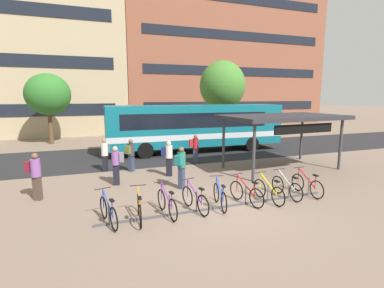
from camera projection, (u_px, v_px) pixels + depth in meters
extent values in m
plane|color=#7A6656|center=(224.00, 205.00, 10.10)|extent=(200.00, 200.00, 0.00)
cube|color=#232326|center=(160.00, 154.00, 19.14)|extent=(80.00, 7.20, 0.01)
cube|color=#0F6070|center=(196.00, 125.00, 19.69)|extent=(12.05, 2.81, 2.70)
cube|color=silver|center=(196.00, 134.00, 19.80)|extent=(12.07, 2.83, 0.36)
cube|color=black|center=(265.00, 107.00, 21.20)|extent=(1.05, 2.32, 0.40)
cube|color=black|center=(271.00, 119.00, 21.51)|extent=(0.13, 2.19, 1.40)
cube|color=black|center=(186.00, 118.00, 20.69)|extent=(9.84, 0.27, 0.97)
cube|color=black|center=(198.00, 121.00, 18.36)|extent=(9.84, 0.27, 0.97)
cylinder|color=black|center=(236.00, 139.00, 22.15)|extent=(1.01, 0.32, 1.00)
cylinder|color=black|center=(252.00, 144.00, 19.99)|extent=(1.01, 0.32, 1.00)
cylinder|color=black|center=(140.00, 144.00, 19.83)|extent=(1.01, 0.32, 1.00)
cylinder|color=black|center=(145.00, 150.00, 17.67)|extent=(1.01, 0.32, 1.00)
cube|color=#47474C|center=(222.00, 207.00, 9.86)|extent=(8.43, 0.21, 0.06)
cylinder|color=#47474C|center=(109.00, 214.00, 8.51)|extent=(0.04, 0.04, 0.70)
cylinder|color=#47474C|center=(140.00, 209.00, 8.83)|extent=(0.04, 0.04, 0.70)
cylinder|color=#47474C|center=(169.00, 205.00, 9.16)|extent=(0.04, 0.04, 0.70)
cylinder|color=#47474C|center=(197.00, 202.00, 9.48)|extent=(0.04, 0.04, 0.70)
cylinder|color=#47474C|center=(222.00, 198.00, 9.81)|extent=(0.04, 0.04, 0.70)
cylinder|color=#47474C|center=(246.00, 195.00, 10.13)|extent=(0.04, 0.04, 0.70)
cylinder|color=#47474C|center=(268.00, 192.00, 10.46)|extent=(0.04, 0.04, 0.70)
cylinder|color=#47474C|center=(289.00, 189.00, 10.78)|extent=(0.04, 0.04, 0.70)
cylinder|color=#47474C|center=(309.00, 186.00, 11.11)|extent=(0.04, 0.04, 0.70)
torus|color=black|center=(104.00, 207.00, 8.98)|extent=(0.20, 0.70, 0.70)
torus|color=black|center=(114.00, 219.00, 8.13)|extent=(0.20, 0.70, 0.70)
cube|color=#1E3DB2|center=(108.00, 203.00, 8.52)|extent=(0.24, 0.90, 0.58)
cylinder|color=#1E3DB2|center=(112.00, 209.00, 8.17)|extent=(0.04, 0.04, 0.55)
cube|color=black|center=(112.00, 200.00, 8.13)|extent=(0.15, 0.24, 0.05)
cylinder|color=#1E3DB2|center=(103.00, 198.00, 8.91)|extent=(0.04, 0.04, 0.65)
cylinder|color=black|center=(103.00, 188.00, 8.86)|extent=(0.51, 0.14, 0.03)
torus|color=black|center=(139.00, 204.00, 9.29)|extent=(0.12, 0.70, 0.70)
torus|color=black|center=(140.00, 216.00, 8.31)|extent=(0.12, 0.70, 0.70)
cube|color=orange|center=(139.00, 200.00, 8.77)|extent=(0.13, 0.92, 0.58)
cylinder|color=orange|center=(140.00, 206.00, 8.37)|extent=(0.03, 0.03, 0.55)
cube|color=black|center=(140.00, 198.00, 8.32)|extent=(0.12, 0.23, 0.05)
cylinder|color=orange|center=(138.00, 195.00, 9.22)|extent=(0.04, 0.04, 0.65)
cylinder|color=black|center=(138.00, 185.00, 9.17)|extent=(0.52, 0.08, 0.03)
torus|color=black|center=(161.00, 199.00, 9.67)|extent=(0.12, 0.70, 0.70)
torus|color=black|center=(173.00, 210.00, 8.77)|extent=(0.12, 0.70, 0.70)
cube|color=#702893|center=(167.00, 195.00, 9.19)|extent=(0.13, 0.92, 0.58)
cylinder|color=#702893|center=(172.00, 201.00, 8.82)|extent=(0.03, 0.03, 0.55)
cube|color=black|center=(172.00, 193.00, 8.77)|extent=(0.12, 0.23, 0.05)
cylinder|color=#702893|center=(162.00, 191.00, 9.60)|extent=(0.04, 0.04, 0.65)
cylinder|color=black|center=(161.00, 182.00, 9.55)|extent=(0.52, 0.09, 0.03)
torus|color=black|center=(187.00, 196.00, 10.00)|extent=(0.17, 0.70, 0.70)
torus|color=black|center=(203.00, 206.00, 9.13)|extent=(0.17, 0.70, 0.70)
cube|color=#702893|center=(195.00, 192.00, 9.53)|extent=(0.20, 0.91, 0.58)
cylinder|color=#702893|center=(201.00, 197.00, 9.17)|extent=(0.04, 0.04, 0.55)
cube|color=black|center=(201.00, 189.00, 9.13)|extent=(0.14, 0.23, 0.05)
cylinder|color=#702893|center=(188.00, 188.00, 9.93)|extent=(0.04, 0.04, 0.65)
cylinder|color=black|center=(188.00, 179.00, 9.88)|extent=(0.52, 0.12, 0.03)
torus|color=black|center=(216.00, 192.00, 10.39)|extent=(0.17, 0.70, 0.70)
torus|color=black|center=(224.00, 203.00, 9.40)|extent=(0.17, 0.70, 0.70)
cube|color=#1E3DB2|center=(220.00, 188.00, 9.86)|extent=(0.20, 0.91, 0.58)
cylinder|color=#1E3DB2|center=(223.00, 194.00, 9.45)|extent=(0.03, 0.03, 0.55)
cube|color=black|center=(223.00, 186.00, 9.41)|extent=(0.14, 0.23, 0.05)
cylinder|color=#1E3DB2|center=(216.00, 184.00, 10.32)|extent=(0.04, 0.04, 0.65)
cylinder|color=black|center=(217.00, 176.00, 10.27)|extent=(0.52, 0.12, 0.03)
torus|color=black|center=(236.00, 190.00, 10.62)|extent=(0.21, 0.70, 0.70)
torus|color=black|center=(257.00, 198.00, 9.78)|extent=(0.21, 0.70, 0.70)
cube|color=red|center=(246.00, 186.00, 10.17)|extent=(0.24, 0.90, 0.58)
cylinder|color=red|center=(255.00, 190.00, 9.82)|extent=(0.04, 0.04, 0.55)
cube|color=black|center=(255.00, 183.00, 9.78)|extent=(0.15, 0.24, 0.05)
cylinder|color=red|center=(237.00, 182.00, 10.56)|extent=(0.04, 0.04, 0.65)
cylinder|color=black|center=(237.00, 174.00, 10.50)|extent=(0.51, 0.15, 0.03)
torus|color=black|center=(260.00, 188.00, 10.86)|extent=(0.11, 0.71, 0.70)
torus|color=black|center=(278.00, 197.00, 9.95)|extent=(0.11, 0.71, 0.70)
cube|color=yellow|center=(268.00, 184.00, 10.37)|extent=(0.12, 0.92, 0.58)
cylinder|color=yellow|center=(277.00, 189.00, 9.99)|extent=(0.03, 0.03, 0.55)
cube|color=black|center=(277.00, 181.00, 9.95)|extent=(0.12, 0.23, 0.05)
cylinder|color=yellow|center=(260.00, 180.00, 10.79)|extent=(0.03, 0.03, 0.65)
cylinder|color=black|center=(261.00, 172.00, 10.74)|extent=(0.52, 0.08, 0.03)
torus|color=black|center=(278.00, 185.00, 11.31)|extent=(0.08, 0.71, 0.70)
torus|color=black|center=(296.00, 192.00, 10.38)|extent=(0.08, 0.71, 0.70)
cube|color=#B7BABF|center=(287.00, 180.00, 10.81)|extent=(0.07, 0.92, 0.58)
cylinder|color=#B7BABF|center=(294.00, 185.00, 10.43)|extent=(0.03, 0.03, 0.55)
cube|color=black|center=(295.00, 178.00, 10.39)|extent=(0.11, 0.22, 0.05)
cylinder|color=#B7BABF|center=(278.00, 177.00, 11.24)|extent=(0.03, 0.03, 0.65)
cylinder|color=black|center=(279.00, 169.00, 11.19)|extent=(0.52, 0.05, 0.03)
torus|color=black|center=(298.00, 182.00, 11.62)|extent=(0.06, 0.70, 0.70)
torus|color=black|center=(317.00, 190.00, 10.68)|extent=(0.06, 0.70, 0.70)
cube|color=red|center=(307.00, 178.00, 11.12)|extent=(0.05, 0.92, 0.58)
cylinder|color=red|center=(315.00, 182.00, 10.73)|extent=(0.03, 0.03, 0.55)
cube|color=black|center=(316.00, 175.00, 10.69)|extent=(0.10, 0.22, 0.05)
cylinder|color=red|center=(299.00, 175.00, 11.55)|extent=(0.03, 0.03, 0.65)
cylinder|color=black|center=(299.00, 167.00, 11.50)|extent=(0.52, 0.04, 0.03)
cylinder|color=#38383D|center=(254.00, 153.00, 12.74)|extent=(0.15, 0.15, 2.64)
cylinder|color=#38383D|center=(340.00, 145.00, 14.85)|extent=(0.15, 0.15, 2.64)
cylinder|color=#38383D|center=(223.00, 143.00, 15.22)|extent=(0.15, 0.15, 2.64)
cylinder|color=#38383D|center=(301.00, 138.00, 17.32)|extent=(0.15, 0.15, 2.64)
cube|color=#28282D|center=(283.00, 117.00, 14.80)|extent=(6.40, 3.91, 0.20)
cube|color=black|center=(304.00, 129.00, 13.50)|extent=(3.45, 0.30, 0.44)
cube|color=#47382D|center=(37.00, 188.00, 10.55)|extent=(0.32, 0.30, 0.90)
cylinder|color=#7F4C93|center=(36.00, 168.00, 10.42)|extent=(0.46, 0.46, 0.66)
sphere|color=brown|center=(35.00, 156.00, 10.35)|extent=(0.22, 0.22, 0.22)
cube|color=maroon|center=(29.00, 167.00, 10.46)|extent=(0.29, 0.33, 0.40)
cube|color=#2D3851|center=(196.00, 156.00, 16.34)|extent=(0.29, 0.24, 0.86)
cylinder|color=maroon|center=(196.00, 143.00, 16.22)|extent=(0.39, 0.39, 0.58)
sphere|color=brown|center=(196.00, 136.00, 16.15)|extent=(0.22, 0.22, 0.22)
cube|color=#B21E23|center=(191.00, 143.00, 16.17)|extent=(0.22, 0.30, 0.40)
cube|color=#2D3851|center=(131.00, 163.00, 14.61)|extent=(0.33, 0.33, 0.82)
cylinder|color=#333338|center=(131.00, 150.00, 14.49)|extent=(0.48, 0.48, 0.63)
sphere|color=brown|center=(131.00, 141.00, 14.42)|extent=(0.22, 0.22, 0.22)
cube|color=#56602D|center=(128.00, 150.00, 14.26)|extent=(0.33, 0.33, 0.40)
cube|color=black|center=(116.00, 175.00, 12.37)|extent=(0.29, 0.24, 0.90)
cylinder|color=#7F4C93|center=(115.00, 158.00, 12.25)|extent=(0.39, 0.39, 0.58)
sphere|color=tan|center=(115.00, 149.00, 12.18)|extent=(0.22, 0.22, 0.22)
cube|color=slate|center=(122.00, 157.00, 12.29)|extent=(0.23, 0.31, 0.40)
cube|color=#2D3851|center=(182.00, 178.00, 11.88)|extent=(0.33, 0.32, 0.91)
cylinder|color=#23664C|center=(181.00, 160.00, 11.75)|extent=(0.48, 0.48, 0.63)
sphere|color=brown|center=(181.00, 149.00, 11.68)|extent=(0.22, 0.22, 0.22)
cube|color=#197075|center=(178.00, 160.00, 11.52)|extent=(0.32, 0.33, 0.40)
cube|color=black|center=(169.00, 167.00, 13.75)|extent=(0.32, 0.30, 0.89)
cylinder|color=beige|center=(169.00, 152.00, 13.63)|extent=(0.46, 0.46, 0.60)
sphere|color=beige|center=(169.00, 143.00, 13.56)|extent=(0.22, 0.22, 0.22)
cube|color=navy|center=(164.00, 151.00, 13.66)|extent=(0.29, 0.33, 0.40)
cube|color=black|center=(105.00, 163.00, 14.64)|extent=(0.29, 0.32, 0.82)
cylinder|color=beige|center=(104.00, 149.00, 14.52)|extent=(0.45, 0.45, 0.66)
sphere|color=#936B4C|center=(104.00, 141.00, 14.45)|extent=(0.22, 0.22, 0.22)
cube|color=slate|center=(106.00, 148.00, 14.77)|extent=(0.33, 0.28, 0.40)
cylinder|color=brown|center=(51.00, 128.00, 22.90)|extent=(0.32, 0.32, 2.58)
ellipsoid|color=#2D7028|center=(48.00, 94.00, 22.46)|extent=(3.40, 3.40, 3.23)
cylinder|color=brown|center=(222.00, 122.00, 26.79)|extent=(0.32, 0.32, 2.88)
ellipsoid|color=#427A2D|center=(222.00, 85.00, 26.24)|extent=(4.17, 4.17, 4.47)
cube|color=tan|center=(16.00, 50.00, 30.12)|extent=(21.11, 13.62, 17.12)
cube|color=black|center=(5.00, 111.00, 24.75)|extent=(18.57, 0.06, 1.10)
cube|color=black|center=(0.00, 60.00, 24.05)|extent=(18.57, 0.06, 1.10)
cube|color=brown|center=(217.00, 47.00, 41.15)|extent=(27.18, 12.25, 21.52)
cube|color=black|center=(236.00, 106.00, 36.79)|extent=(23.92, 0.06, 1.10)
cube|color=black|center=(237.00, 71.00, 36.08)|extent=(23.92, 0.06, 1.10)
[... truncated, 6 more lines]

